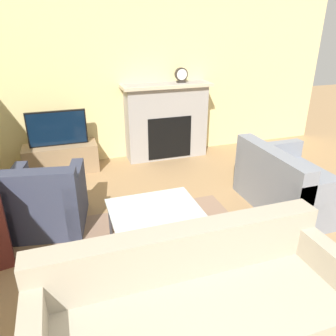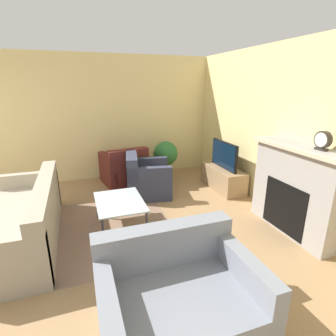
{
  "view_description": "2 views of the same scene",
  "coord_description": "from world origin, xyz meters",
  "px_view_note": "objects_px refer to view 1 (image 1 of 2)",
  "views": [
    {
      "loc": [
        -0.87,
        -0.26,
        2.18
      ],
      "look_at": [
        0.16,
        2.81,
        0.75
      ],
      "focal_mm": 35.0,
      "sensor_mm": 36.0,
      "label": 1
    },
    {
      "loc": [
        3.48,
        2.08,
        2.06
      ],
      "look_at": [
        0.03,
        3.3,
        0.9
      ],
      "focal_mm": 28.0,
      "sensor_mm": 36.0,
      "label": 2
    }
  ],
  "objects_px": {
    "tv": "(57,128)",
    "coffee_table": "(154,211)",
    "couch_loveseat": "(291,186)",
    "armchair_accent": "(47,203)",
    "mantel_clock": "(181,75)",
    "couch_sectional": "(196,313)"
  },
  "relations": [
    {
      "from": "tv",
      "to": "armchair_accent",
      "type": "height_order",
      "value": "tv"
    },
    {
      "from": "tv",
      "to": "armchair_accent",
      "type": "xyz_separation_m",
      "value": [
        -0.2,
        -1.57,
        -0.42
      ]
    },
    {
      "from": "couch_loveseat",
      "to": "armchair_accent",
      "type": "xyz_separation_m",
      "value": [
        -2.95,
        0.51,
        0.01
      ]
    },
    {
      "from": "armchair_accent",
      "to": "mantel_clock",
      "type": "height_order",
      "value": "mantel_clock"
    },
    {
      "from": "couch_loveseat",
      "to": "armchair_accent",
      "type": "height_order",
      "value": "same"
    },
    {
      "from": "armchair_accent",
      "to": "tv",
      "type": "bearing_deg",
      "value": -86.67
    },
    {
      "from": "couch_sectional",
      "to": "coffee_table",
      "type": "bearing_deg",
      "value": 87.31
    },
    {
      "from": "armchair_accent",
      "to": "coffee_table",
      "type": "xyz_separation_m",
      "value": [
        1.07,
        -0.69,
        0.09
      ]
    },
    {
      "from": "tv",
      "to": "mantel_clock",
      "type": "xyz_separation_m",
      "value": [
        2.05,
        0.11,
        0.69
      ]
    },
    {
      "from": "tv",
      "to": "mantel_clock",
      "type": "distance_m",
      "value": 2.17
    },
    {
      "from": "tv",
      "to": "couch_loveseat",
      "type": "relative_size",
      "value": 0.66
    },
    {
      "from": "couch_sectional",
      "to": "mantel_clock",
      "type": "xyz_separation_m",
      "value": [
        1.24,
        3.64,
        1.11
      ]
    },
    {
      "from": "couch_loveseat",
      "to": "mantel_clock",
      "type": "distance_m",
      "value": 2.55
    },
    {
      "from": "coffee_table",
      "to": "mantel_clock",
      "type": "relative_size",
      "value": 3.81
    },
    {
      "from": "tv",
      "to": "coffee_table",
      "type": "distance_m",
      "value": 2.44
    },
    {
      "from": "armchair_accent",
      "to": "coffee_table",
      "type": "bearing_deg",
      "value": 157.98
    },
    {
      "from": "couch_loveseat",
      "to": "mantel_clock",
      "type": "xyz_separation_m",
      "value": [
        -0.69,
        2.19,
        1.12
      ]
    },
    {
      "from": "couch_loveseat",
      "to": "mantel_clock",
      "type": "height_order",
      "value": "mantel_clock"
    },
    {
      "from": "coffee_table",
      "to": "tv",
      "type": "bearing_deg",
      "value": 111.09
    },
    {
      "from": "couch_sectional",
      "to": "mantel_clock",
      "type": "bearing_deg",
      "value": 71.21
    },
    {
      "from": "couch_sectional",
      "to": "mantel_clock",
      "type": "relative_size",
      "value": 9.26
    },
    {
      "from": "tv",
      "to": "couch_loveseat",
      "type": "bearing_deg",
      "value": -37.12
    }
  ]
}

